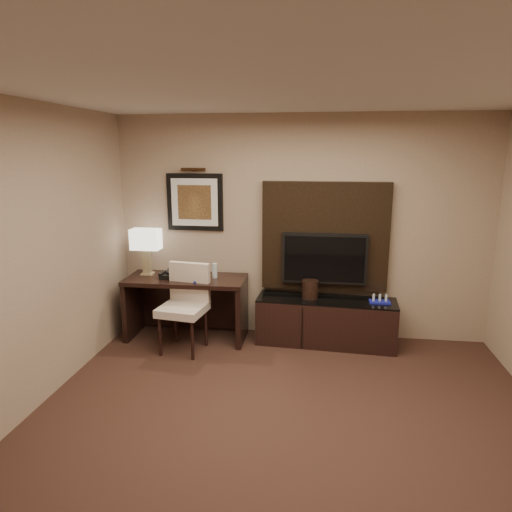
% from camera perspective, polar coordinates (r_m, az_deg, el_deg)
% --- Properties ---
extents(floor, '(4.50, 5.00, 0.01)m').
position_cam_1_polar(floor, '(3.76, 3.16, -24.18)').
color(floor, '#331D17').
rests_on(floor, ground).
extents(ceiling, '(4.50, 5.00, 0.01)m').
position_cam_1_polar(ceiling, '(3.03, 3.84, 21.18)').
color(ceiling, silver).
rests_on(ceiling, wall_back).
extents(wall_back, '(4.50, 0.01, 2.70)m').
position_cam_1_polar(wall_back, '(5.57, 5.54, 3.47)').
color(wall_back, tan).
rests_on(wall_back, floor).
extents(desk, '(1.45, 0.64, 0.77)m').
position_cam_1_polar(desk, '(5.70, -8.64, -6.43)').
color(desk, black).
rests_on(desk, floor).
extents(credenza, '(1.65, 0.55, 0.56)m').
position_cam_1_polar(credenza, '(5.56, 8.69, -8.09)').
color(credenza, black).
rests_on(credenza, floor).
extents(tv_wall_panel, '(1.50, 0.12, 1.30)m').
position_cam_1_polar(tv_wall_panel, '(5.52, 8.61, 2.45)').
color(tv_wall_panel, black).
rests_on(tv_wall_panel, wall_back).
extents(tv, '(1.00, 0.08, 0.60)m').
position_cam_1_polar(tv, '(5.47, 8.53, -0.31)').
color(tv, black).
rests_on(tv, tv_wall_panel).
extents(artwork, '(0.70, 0.04, 0.70)m').
position_cam_1_polar(artwork, '(5.71, -7.63, 6.69)').
color(artwork, black).
rests_on(artwork, wall_back).
extents(picture_light, '(0.04, 0.04, 0.30)m').
position_cam_1_polar(picture_light, '(5.64, -7.86, 10.68)').
color(picture_light, '#412814').
rests_on(picture_light, wall_back).
extents(desk_chair, '(0.57, 0.63, 1.03)m').
position_cam_1_polar(desk_chair, '(5.30, -9.15, -6.51)').
color(desk_chair, beige).
rests_on(desk_chair, floor).
extents(table_lamp, '(0.37, 0.28, 0.54)m').
position_cam_1_polar(table_lamp, '(5.76, -13.51, 0.34)').
color(table_lamp, '#99885F').
rests_on(table_lamp, desk).
extents(desk_phone, '(0.20, 0.18, 0.10)m').
position_cam_1_polar(desk_phone, '(5.59, -10.82, -2.23)').
color(desk_phone, black).
rests_on(desk_phone, desk).
extents(blue_folder, '(0.33, 0.38, 0.02)m').
position_cam_1_polar(blue_folder, '(5.52, -7.68, -2.72)').
color(blue_folder, '#1927A8').
rests_on(blue_folder, desk).
extents(book, '(0.16, 0.03, 0.21)m').
position_cam_1_polar(book, '(5.49, -7.53, -1.78)').
color(book, tan).
rests_on(book, desk).
extents(water_bottle, '(0.07, 0.07, 0.18)m').
position_cam_1_polar(water_bottle, '(5.51, -5.17, -1.82)').
color(water_bottle, silver).
rests_on(water_bottle, desk).
extents(ice_bucket, '(0.21, 0.21, 0.22)m').
position_cam_1_polar(ice_bucket, '(5.44, 6.77, -4.15)').
color(ice_bucket, black).
rests_on(ice_bucket, credenza).
extents(minibar_tray, '(0.24, 0.14, 0.08)m').
position_cam_1_polar(minibar_tray, '(5.46, 15.22, -5.22)').
color(minibar_tray, '#181C9C').
rests_on(minibar_tray, credenza).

